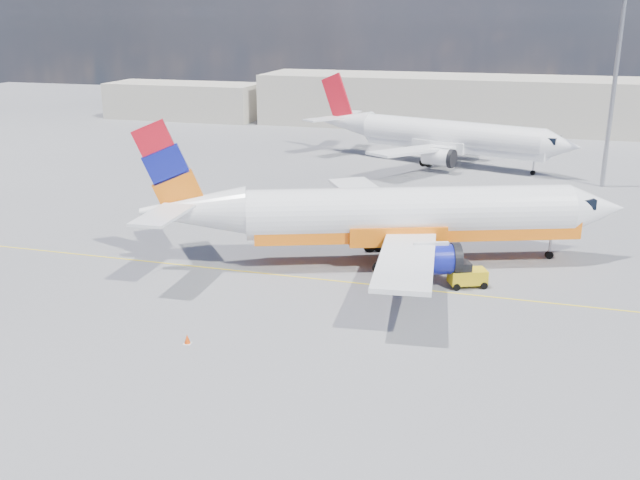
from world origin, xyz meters
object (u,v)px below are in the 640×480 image
(main_jet, at_px, (394,216))
(traffic_cone, at_px, (187,339))
(gse_tug, at_px, (466,275))
(second_jet, at_px, (443,136))

(main_jet, bearing_deg, traffic_cone, -137.38)
(main_jet, relative_size, gse_tug, 12.69)
(traffic_cone, bearing_deg, gse_tug, 43.00)
(second_jet, distance_m, traffic_cone, 54.12)
(main_jet, distance_m, traffic_cone, 18.90)
(gse_tug, bearing_deg, main_jet, 124.91)
(gse_tug, distance_m, traffic_cone, 19.32)
(second_jet, height_order, traffic_cone, second_jet)
(main_jet, height_order, traffic_cone, main_jet)
(gse_tug, xyz_separation_m, traffic_cone, (-14.13, -13.17, -0.55))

